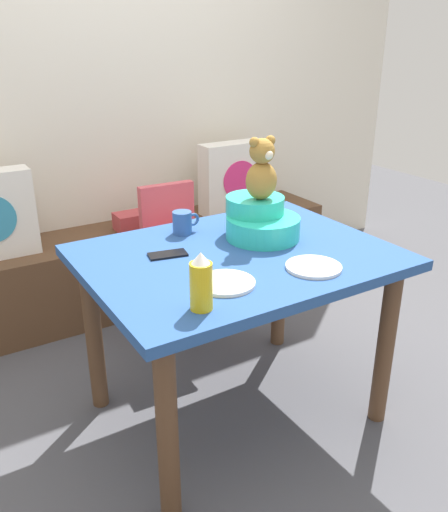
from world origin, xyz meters
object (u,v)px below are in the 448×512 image
at_px(dinner_plate_near, 225,283).
at_px(dinner_plate_far, 314,267).
at_px(coffee_mug, 183,222).
at_px(highchair, 178,240).
at_px(dining_table, 237,279).
at_px(book_stack, 133,221).
at_px(cell_phone, 168,254).
at_px(pillow_floral_right, 234,178).
at_px(infant_seat_teal, 260,220).
at_px(teddy_bear, 262,170).
at_px(ketchup_bottle, 201,283).

distance_m(dinner_plate_near, dinner_plate_far, 0.34).
bearing_deg(dinner_plate_near, coffee_mug, 78.15).
distance_m(highchair, dinner_plate_far, 1.05).
bearing_deg(dinner_plate_near, dining_table, 48.91).
bearing_deg(highchair, book_stack, 99.17).
bearing_deg(dinner_plate_far, coffee_mug, 112.04).
bearing_deg(dinner_plate_near, highchair, 72.51).
height_order(book_stack, dining_table, dining_table).
bearing_deg(dinner_plate_far, cell_phone, 135.73).
bearing_deg(highchair, pillow_floral_right, 34.23).
bearing_deg(highchair, infant_seat_teal, -85.31).
bearing_deg(teddy_bear, infant_seat_teal, 90.00).
relative_size(pillow_floral_right, cell_phone, 3.06).
bearing_deg(ketchup_bottle, pillow_floral_right, 54.41).
distance_m(pillow_floral_right, ketchup_bottle, 1.84).
xyz_separation_m(infant_seat_teal, cell_phone, (-0.41, 0.01, -0.07)).
height_order(dining_table, teddy_bear, teddy_bear).
height_order(coffee_mug, cell_phone, coffee_mug).
relative_size(coffee_mug, dinner_plate_near, 0.60).
relative_size(dinner_plate_near, cell_phone, 1.39).
height_order(coffee_mug, dinner_plate_near, coffee_mug).
distance_m(pillow_floral_right, dinner_plate_near, 1.66).
relative_size(highchair, cell_phone, 5.49).
relative_size(dinner_plate_far, cell_phone, 1.39).
relative_size(book_stack, dining_table, 0.17).
bearing_deg(highchair, cell_phone, -119.26).
distance_m(dining_table, cell_phone, 0.29).
height_order(book_stack, teddy_bear, teddy_bear).
bearing_deg(dinner_plate_far, teddy_bear, 86.36).
distance_m(pillow_floral_right, dining_table, 1.38).
height_order(dining_table, coffee_mug, coffee_mug).
relative_size(infant_seat_teal, coffee_mug, 2.75).
xyz_separation_m(highchair, ketchup_bottle, (-0.46, -1.07, 0.31)).
xyz_separation_m(pillow_floral_right, teddy_bear, (-0.56, -1.07, 0.34)).
relative_size(pillow_floral_right, ketchup_bottle, 2.38).
relative_size(highchair, teddy_bear, 3.16).
relative_size(book_stack, cell_phone, 1.39).
bearing_deg(ketchup_bottle, teddy_bear, 39.38).
distance_m(pillow_floral_right, infant_seat_teal, 1.21).
relative_size(ketchup_bottle, coffee_mug, 1.54).
distance_m(infant_seat_teal, dinner_plate_near, 0.48).
xyz_separation_m(dining_table, infant_seat_teal, (0.17, 0.10, 0.18)).
bearing_deg(book_stack, dinner_plate_far, -86.03).
xyz_separation_m(teddy_bear, ketchup_bottle, (-0.51, -0.42, -0.19)).
relative_size(highchair, coffee_mug, 6.58).
distance_m(book_stack, coffee_mug, 0.94).
height_order(pillow_floral_right, dinner_plate_near, pillow_floral_right).
bearing_deg(teddy_bear, book_stack, 96.49).
height_order(book_stack, ketchup_bottle, ketchup_bottle).
xyz_separation_m(book_stack, cell_phone, (-0.29, -1.08, 0.23)).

